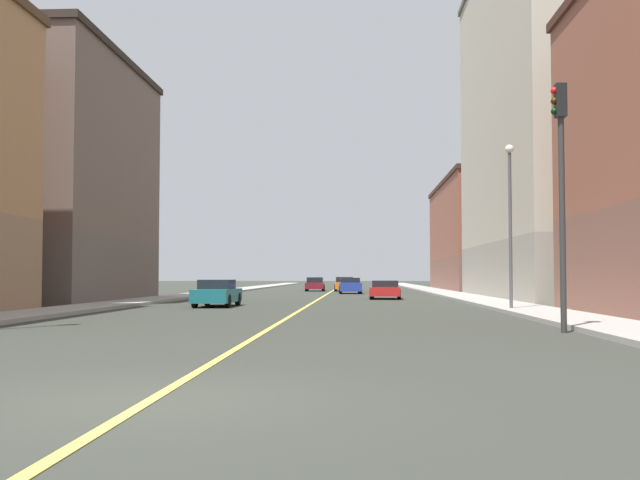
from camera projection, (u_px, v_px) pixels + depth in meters
ground_plane at (151, 401)px, 9.15m from camera, size 400.00×400.00×0.00m
sidewalk_left at (452, 294)px, 57.56m from camera, size 2.68×168.00×0.15m
sidewalk_right at (201, 294)px, 58.53m from camera, size 2.68×168.00×0.15m
lane_center_stripe at (325, 295)px, 58.04m from camera, size 0.16×154.00×0.01m
building_left_mid at (560, 119)px, 49.39m from camera, size 9.64×25.84×23.45m
building_left_far at (488, 236)px, 76.51m from camera, size 9.64×25.91×11.01m
building_right_midblock at (45, 179)px, 44.04m from camera, size 9.64×15.90×14.28m
traffic_light_left_near at (561, 173)px, 20.16m from camera, size 0.40×0.32×6.64m
street_lamp_left_near at (510, 208)px, 31.97m from camera, size 0.36×0.36×6.91m
car_orange at (344, 284)px, 73.47m from camera, size 2.06×4.50×1.37m
car_blue at (350, 286)px, 63.39m from camera, size 1.98×4.44×1.32m
car_red at (385, 290)px, 48.90m from camera, size 2.11×4.61×1.19m
car_teal at (217, 293)px, 36.89m from camera, size 1.81×4.57×1.31m
car_maroon at (315, 284)px, 73.65m from camera, size 1.88×4.43×1.34m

